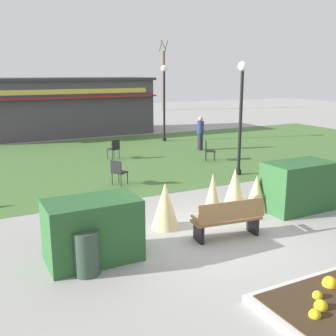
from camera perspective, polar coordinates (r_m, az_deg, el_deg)
ground_plane at (r=9.87m, az=6.08°, el=-9.61°), size 80.00×80.00×0.00m
lawn_patch at (r=18.30m, az=-10.57°, el=1.02°), size 36.00×12.00×0.01m
park_bench at (r=9.68m, az=8.49°, el=-7.11°), size 1.75×0.70×0.95m
hedge_left at (r=8.60m, az=-10.57°, el=-8.61°), size 1.90×1.10×1.32m
hedge_right at (r=12.03m, az=17.87°, el=-2.46°), size 1.95×1.10×1.39m
ornamental_grass_behind_left at (r=11.67m, az=9.38°, el=-2.94°), size 0.71×0.71×1.21m
ornamental_grass_behind_right at (r=10.15m, az=-0.40°, el=-5.31°), size 0.71×0.71×1.18m
ornamental_grass_behind_center at (r=11.00m, az=6.30°, el=-3.84°), size 0.53×0.53×1.21m
ornamental_grass_behind_far at (r=11.69m, az=12.36°, el=-3.48°), size 0.67×0.67×1.04m
lamppost_mid at (r=15.38m, az=10.28°, el=8.75°), size 0.36×0.36×4.23m
lamppost_far at (r=22.94m, az=-0.54°, el=10.41°), size 0.36×0.36×4.23m
trash_bin at (r=8.13m, az=-11.46°, el=-11.63°), size 0.52×0.52×0.89m
food_kiosk at (r=26.27m, az=-14.73°, el=8.40°), size 11.06×4.41×3.52m
cafe_chair_west at (r=17.97m, az=5.70°, el=2.67°), size 0.60×0.60×0.89m
cafe_chair_center at (r=18.42m, az=-7.59°, el=2.87°), size 0.55×0.55×0.89m
cafe_chair_north at (r=14.08m, az=-7.06°, el=-0.36°), size 0.61×0.61×0.89m
person_strolling at (r=20.42m, az=4.58°, el=4.92°), size 0.34×0.34×1.69m
parked_car_center_slot at (r=35.15m, az=-17.53°, el=7.52°), size 4.30×2.24×1.20m
tree_left_bg at (r=42.53m, az=-0.61°, el=12.40°), size 0.91×0.96×7.01m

